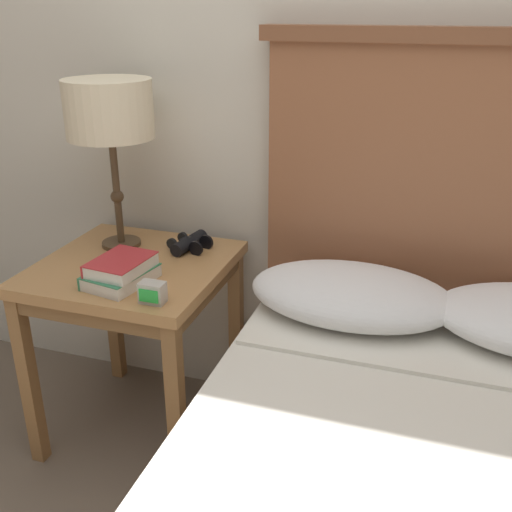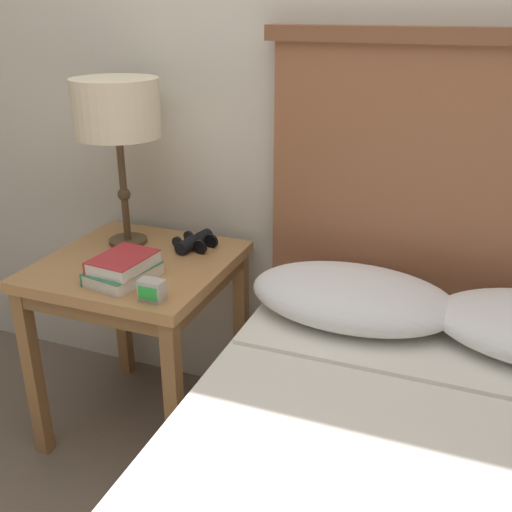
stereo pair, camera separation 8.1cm
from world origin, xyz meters
name	(u,v)px [view 1 (the left image)]	position (x,y,z in m)	size (l,w,h in m)	color
wall_back	(324,38)	(0.00, 1.08, 1.30)	(8.00, 0.06, 2.60)	beige
nightstand	(134,287)	(-0.52, 0.72, 0.55)	(0.58, 0.58, 0.64)	#AD7A47
table_lamp	(109,113)	(-0.62, 0.85, 1.08)	(0.28, 0.28, 0.55)	#4C3823
book_on_nightstand	(121,277)	(-0.47, 0.58, 0.66)	(0.18, 0.23, 0.04)	silver
book_stacked_on_top	(120,265)	(-0.47, 0.58, 0.70)	(0.16, 0.20, 0.04)	silver
binoculars_pair	(190,243)	(-0.39, 0.89, 0.66)	(0.15, 0.16, 0.05)	black
alarm_clock	(152,293)	(-0.33, 0.50, 0.67)	(0.07, 0.05, 0.06)	#B7B2A8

